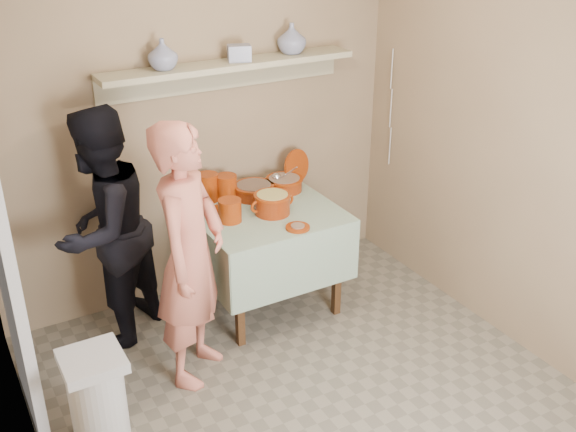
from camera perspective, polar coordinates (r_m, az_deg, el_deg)
ground at (r=4.06m, az=3.52°, el=-16.76°), size 3.50×3.50×0.00m
tile_panel at (r=3.86m, az=-22.93°, el=-3.31°), size 0.06×0.70×2.00m
plate_stack_a at (r=4.79m, az=-6.80°, el=2.44°), size 0.15×0.15×0.20m
plate_stack_b at (r=4.80m, az=-5.23°, el=2.43°), size 0.15×0.15×0.18m
bowl_stack at (r=4.48m, az=-4.93°, el=0.46°), size 0.15×0.15×0.15m
empty_bowl at (r=4.59m, az=-5.56°, el=0.38°), size 0.16×0.16×0.05m
propped_lid at (r=5.09m, az=0.73°, el=4.25°), size 0.26×0.14×0.26m
vase_right at (r=4.84m, az=0.32°, el=14.80°), size 0.24×0.24×0.21m
vase_left at (r=4.44m, az=-10.57°, el=13.31°), size 0.22×0.22×0.20m
ceramic_box at (r=4.63m, az=-4.16°, el=13.59°), size 0.18×0.15×0.11m
person_cook at (r=3.98m, az=-8.27°, el=-3.37°), size 0.70×0.71×1.65m
person_helper at (r=4.44m, az=-15.38°, el=-1.16°), size 0.99×0.96×1.61m
room_shell at (r=3.21m, az=4.29°, el=5.04°), size 3.04×3.54×2.62m
serving_table at (r=4.72m, az=-2.11°, el=-0.69°), size 0.97×0.97×0.76m
cazuela_meat_a at (r=4.83m, az=-2.91°, el=2.25°), size 0.30×0.30×0.10m
cazuela_meat_b at (r=4.94m, az=-0.32°, el=2.83°), size 0.28×0.28×0.10m
ladle at (r=4.91m, az=-0.91°, el=3.32°), size 0.08×0.26×0.19m
cazuela_rice at (r=4.57m, az=-1.33°, el=1.19°), size 0.33×0.25×0.14m
front_plate at (r=4.39m, az=0.83°, el=-0.95°), size 0.16×0.16×0.03m
wall_shelf at (r=4.67m, az=-5.04°, el=12.40°), size 1.80×0.25×0.21m
trash_bin at (r=3.89m, az=-15.82°, el=-14.61°), size 0.32×0.32×0.56m
electrical_cord at (r=5.28m, az=8.70°, el=9.00°), size 0.01×0.05×0.90m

